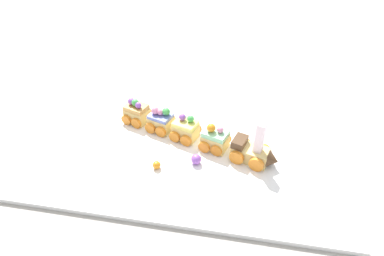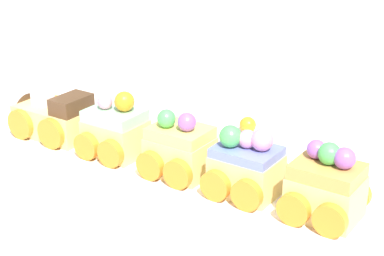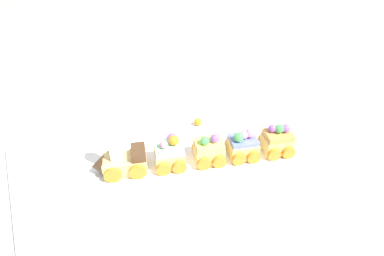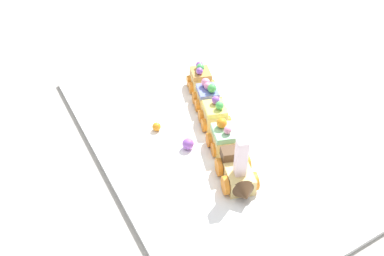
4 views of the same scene
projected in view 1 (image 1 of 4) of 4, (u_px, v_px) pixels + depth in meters
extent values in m
plane|color=gray|center=(187.00, 155.00, 0.77)|extent=(10.00, 10.00, 0.00)
cube|color=white|center=(187.00, 153.00, 0.77)|extent=(0.76, 0.43, 0.01)
cube|color=#E5C675|center=(250.00, 154.00, 0.73)|extent=(0.10, 0.08, 0.04)
cube|color=#4C331E|center=(240.00, 142.00, 0.73)|extent=(0.04, 0.05, 0.02)
cone|color=#4C331E|center=(273.00, 160.00, 0.71)|extent=(0.04, 0.05, 0.04)
cube|color=white|center=(258.00, 147.00, 0.71)|extent=(0.03, 0.03, 0.02)
cube|color=white|center=(259.00, 141.00, 0.70)|extent=(0.03, 0.03, 0.02)
cube|color=white|center=(260.00, 134.00, 0.68)|extent=(0.03, 0.03, 0.02)
cube|color=white|center=(262.00, 128.00, 0.67)|extent=(0.03, 0.03, 0.02)
cylinder|color=orange|center=(256.00, 165.00, 0.70)|extent=(0.04, 0.02, 0.04)
cylinder|color=orange|center=(264.00, 150.00, 0.74)|extent=(0.04, 0.02, 0.04)
cylinder|color=orange|center=(236.00, 158.00, 0.72)|extent=(0.04, 0.02, 0.04)
cylinder|color=orange|center=(245.00, 144.00, 0.76)|extent=(0.04, 0.02, 0.04)
cube|color=#E5C675|center=(215.00, 141.00, 0.77)|extent=(0.07, 0.07, 0.04)
cube|color=#93DBA3|center=(216.00, 134.00, 0.75)|extent=(0.07, 0.06, 0.01)
sphere|color=orange|center=(211.00, 128.00, 0.74)|extent=(0.03, 0.03, 0.02)
sphere|color=pink|center=(220.00, 130.00, 0.74)|extent=(0.02, 0.02, 0.02)
cylinder|color=orange|center=(216.00, 151.00, 0.74)|extent=(0.03, 0.02, 0.03)
cylinder|color=orange|center=(226.00, 138.00, 0.78)|extent=(0.03, 0.02, 0.03)
cylinder|color=orange|center=(204.00, 147.00, 0.75)|extent=(0.03, 0.02, 0.03)
cylinder|color=orange|center=(214.00, 135.00, 0.79)|extent=(0.03, 0.02, 0.03)
cube|color=#E5C675|center=(186.00, 131.00, 0.80)|extent=(0.07, 0.07, 0.04)
cube|color=#EFE066|center=(185.00, 124.00, 0.78)|extent=(0.07, 0.06, 0.01)
sphere|color=#9956C6|center=(182.00, 117.00, 0.78)|extent=(0.02, 0.02, 0.02)
sphere|color=#4CBC56|center=(190.00, 119.00, 0.77)|extent=(0.02, 0.02, 0.02)
cylinder|color=orange|center=(186.00, 141.00, 0.77)|extent=(0.03, 0.02, 0.03)
cylinder|color=orange|center=(196.00, 129.00, 0.81)|extent=(0.03, 0.02, 0.03)
cylinder|color=orange|center=(175.00, 137.00, 0.79)|extent=(0.03, 0.02, 0.03)
cylinder|color=orange|center=(185.00, 125.00, 0.83)|extent=(0.03, 0.02, 0.03)
cube|color=#E5C675|center=(161.00, 123.00, 0.83)|extent=(0.07, 0.07, 0.04)
cube|color=#6B7AC6|center=(161.00, 116.00, 0.81)|extent=(0.07, 0.06, 0.01)
sphere|color=pink|center=(155.00, 110.00, 0.81)|extent=(0.03, 0.03, 0.02)
sphere|color=pink|center=(160.00, 112.00, 0.80)|extent=(0.02, 0.02, 0.02)
sphere|color=#4CBC56|center=(166.00, 112.00, 0.80)|extent=(0.03, 0.03, 0.02)
cylinder|color=orange|center=(161.00, 132.00, 0.80)|extent=(0.03, 0.02, 0.03)
cylinder|color=orange|center=(172.00, 121.00, 0.84)|extent=(0.03, 0.02, 0.03)
cylinder|color=orange|center=(150.00, 128.00, 0.82)|extent=(0.03, 0.02, 0.03)
cylinder|color=orange|center=(162.00, 117.00, 0.86)|extent=(0.03, 0.02, 0.03)
cube|color=#E5C675|center=(137.00, 115.00, 0.86)|extent=(0.07, 0.07, 0.04)
cube|color=#CC9347|center=(136.00, 107.00, 0.84)|extent=(0.07, 0.06, 0.01)
sphere|color=#9956C6|center=(131.00, 101.00, 0.84)|extent=(0.02, 0.02, 0.02)
sphere|color=#4CBC56|center=(135.00, 103.00, 0.83)|extent=(0.03, 0.03, 0.02)
sphere|color=#9956C6|center=(138.00, 105.00, 0.82)|extent=(0.02, 0.02, 0.02)
cylinder|color=orange|center=(136.00, 123.00, 0.83)|extent=(0.03, 0.02, 0.03)
cylinder|color=orange|center=(148.00, 113.00, 0.87)|extent=(0.03, 0.02, 0.03)
cylinder|color=orange|center=(126.00, 120.00, 0.85)|extent=(0.03, 0.02, 0.03)
cylinder|color=orange|center=(139.00, 110.00, 0.89)|extent=(0.03, 0.02, 0.03)
sphere|color=#9956C6|center=(196.00, 159.00, 0.72)|extent=(0.03, 0.03, 0.03)
sphere|color=orange|center=(157.00, 165.00, 0.71)|extent=(0.02, 0.02, 0.02)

